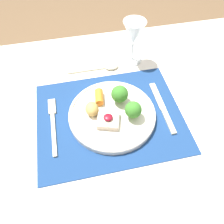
{
  "coord_description": "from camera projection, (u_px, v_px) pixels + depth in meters",
  "views": [
    {
      "loc": [
        -0.08,
        -0.41,
        1.35
      ],
      "look_at": [
        0.01,
        0.0,
        0.78
      ],
      "focal_mm": 35.0,
      "sensor_mm": 36.0,
      "label": 1
    }
  ],
  "objects": [
    {
      "name": "ground_plane",
      "position": [
        111.0,
        189.0,
        1.33
      ],
      "size": [
        8.0,
        8.0,
        0.0
      ],
      "primitive_type": "plane",
      "color": "brown"
    },
    {
      "name": "dining_table",
      "position": [
        110.0,
        131.0,
        0.79
      ],
      "size": [
        1.59,
        0.93,
        0.76
      ],
      "color": "white",
      "rests_on": "ground_plane"
    },
    {
      "name": "placemat",
      "position": [
        110.0,
        117.0,
        0.72
      ],
      "size": [
        0.47,
        0.38,
        0.0
      ],
      "primitive_type": "cube",
      "color": "navy",
      "rests_on": "dining_table"
    },
    {
      "name": "dinner_plate",
      "position": [
        113.0,
        112.0,
        0.7
      ],
      "size": [
        0.28,
        0.28,
        0.08
      ],
      "color": "silver",
      "rests_on": "placemat"
    },
    {
      "name": "fork",
      "position": [
        53.0,
        121.0,
        0.7
      ],
      "size": [
        0.02,
        0.22,
        0.01
      ],
      "rotation": [
        0.0,
        0.0,
        -0.01
      ],
      "color": "beige",
      "rests_on": "placemat"
    },
    {
      "name": "knife",
      "position": [
        164.0,
        110.0,
        0.73
      ],
      "size": [
        0.02,
        0.22,
        0.01
      ],
      "rotation": [
        0.0,
        0.0,
        -0.05
      ],
      "color": "beige",
      "rests_on": "placemat"
    },
    {
      "name": "spoon",
      "position": [
        106.0,
        67.0,
        0.85
      ],
      "size": [
        0.2,
        0.05,
        0.02
      ],
      "rotation": [
        0.0,
        0.0,
        0.05
      ],
      "color": "beige",
      "rests_on": "dining_table"
    },
    {
      "name": "wine_glass_near",
      "position": [
        134.0,
        35.0,
        0.79
      ],
      "size": [
        0.08,
        0.08,
        0.17
      ],
      "color": "white",
      "rests_on": "dining_table"
    }
  ]
}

